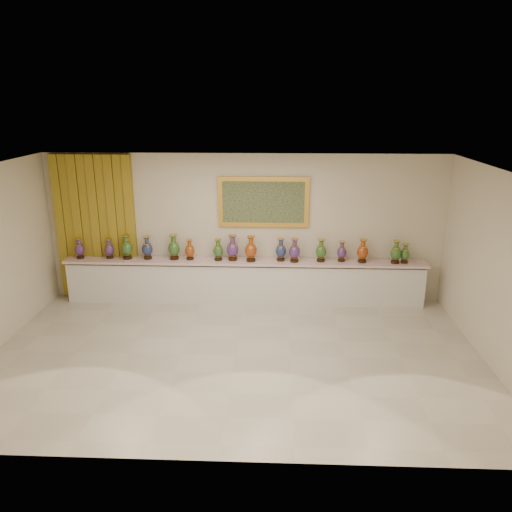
{
  "coord_description": "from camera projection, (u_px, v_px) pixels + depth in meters",
  "views": [
    {
      "loc": [
        0.63,
        -7.26,
        4.01
      ],
      "look_at": [
        0.26,
        1.7,
        1.17
      ],
      "focal_mm": 35.0,
      "sensor_mm": 36.0,
      "label": 1
    }
  ],
  "objects": [
    {
      "name": "room",
      "position": [
        122.0,
        224.0,
        10.1
      ],
      "size": [
        8.0,
        8.0,
        8.0
      ],
      "color": "beige",
      "rests_on": "ground"
    },
    {
      "name": "vase_0",
      "position": [
        80.0,
        249.0,
        10.11
      ],
      "size": [
        0.2,
        0.2,
        0.42
      ],
      "rotation": [
        0.0,
        0.0,
        0.03
      ],
      "color": "black",
      "rests_on": "counter"
    },
    {
      "name": "vase_12",
      "position": [
        342.0,
        252.0,
        9.92
      ],
      "size": [
        0.25,
        0.25,
        0.41
      ],
      "rotation": [
        0.0,
        0.0,
        -0.38
      ],
      "color": "black",
      "rests_on": "counter"
    },
    {
      "name": "vase_15",
      "position": [
        405.0,
        254.0,
        9.82
      ],
      "size": [
        0.2,
        0.2,
        0.4
      ],
      "rotation": [
        0.0,
        0.0,
        -0.09
      ],
      "color": "black",
      "rests_on": "counter"
    },
    {
      "name": "vase_8",
      "position": [
        251.0,
        250.0,
        9.91
      ],
      "size": [
        0.27,
        0.27,
        0.52
      ],
      "rotation": [
        0.0,
        0.0,
        -0.16
      ],
      "color": "black",
      "rests_on": "counter"
    },
    {
      "name": "vase_11",
      "position": [
        321.0,
        251.0,
        9.91
      ],
      "size": [
        0.25,
        0.25,
        0.46
      ],
      "rotation": [
        0.0,
        0.0,
        -0.19
      ],
      "color": "black",
      "rests_on": "counter"
    },
    {
      "name": "vase_2",
      "position": [
        127.0,
        248.0,
        10.07
      ],
      "size": [
        0.3,
        0.3,
        0.49
      ],
      "rotation": [
        0.0,
        0.0,
        -0.43
      ],
      "color": "black",
      "rests_on": "counter"
    },
    {
      "name": "vase_9",
      "position": [
        281.0,
        251.0,
        9.95
      ],
      "size": [
        0.26,
        0.26,
        0.46
      ],
      "rotation": [
        0.0,
        0.0,
        0.26
      ],
      "color": "black",
      "rests_on": "counter"
    },
    {
      "name": "vase_13",
      "position": [
        363.0,
        252.0,
        9.85
      ],
      "size": [
        0.23,
        0.23,
        0.48
      ],
      "rotation": [
        0.0,
        0.0,
        -0.02
      ],
      "color": "black",
      "rests_on": "counter"
    },
    {
      "name": "ground",
      "position": [
        236.0,
        355.0,
        8.15
      ],
      "size": [
        8.0,
        8.0,
        0.0
      ],
      "primitive_type": "plane",
      "color": "beige",
      "rests_on": "ground"
    },
    {
      "name": "vase_3",
      "position": [
        147.0,
        249.0,
        10.06
      ],
      "size": [
        0.29,
        0.29,
        0.47
      ],
      "rotation": [
        0.0,
        0.0,
        0.39
      ],
      "color": "black",
      "rests_on": "counter"
    },
    {
      "name": "vase_1",
      "position": [
        109.0,
        250.0,
        10.12
      ],
      "size": [
        0.22,
        0.22,
        0.4
      ],
      "rotation": [
        0.0,
        0.0,
        0.16
      ],
      "color": "black",
      "rests_on": "counter"
    },
    {
      "name": "vase_6",
      "position": [
        218.0,
        251.0,
        9.98
      ],
      "size": [
        0.24,
        0.24,
        0.44
      ],
      "rotation": [
        0.0,
        0.0,
        0.19
      ],
      "color": "black",
      "rests_on": "counter"
    },
    {
      "name": "label_card",
      "position": [
        127.0,
        261.0,
        10.0
      ],
      "size": [
        0.1,
        0.06,
        0.0
      ],
      "primitive_type": "cube",
      "color": "white",
      "rests_on": "counter"
    },
    {
      "name": "vase_10",
      "position": [
        294.0,
        251.0,
        9.88
      ],
      "size": [
        0.28,
        0.28,
        0.48
      ],
      "rotation": [
        0.0,
        0.0,
        -0.31
      ],
      "color": "black",
      "rests_on": "counter"
    },
    {
      "name": "counter",
      "position": [
        244.0,
        282.0,
        10.18
      ],
      "size": [
        7.28,
        0.48,
        0.9
      ],
      "color": "white",
      "rests_on": "ground"
    },
    {
      "name": "vase_7",
      "position": [
        233.0,
        249.0,
        9.98
      ],
      "size": [
        0.29,
        0.29,
        0.52
      ],
      "rotation": [
        0.0,
        0.0,
        -0.25
      ],
      "color": "black",
      "rests_on": "counter"
    },
    {
      "name": "vase_5",
      "position": [
        190.0,
        251.0,
        10.03
      ],
      "size": [
        0.21,
        0.21,
        0.42
      ],
      "rotation": [
        0.0,
        0.0,
        0.11
      ],
      "color": "black",
      "rests_on": "counter"
    },
    {
      "name": "vase_4",
      "position": [
        174.0,
        248.0,
        10.04
      ],
      "size": [
        0.31,
        0.31,
        0.51
      ],
      "rotation": [
        0.0,
        0.0,
        0.37
      ],
      "color": "black",
      "rests_on": "counter"
    },
    {
      "name": "vase_14",
      "position": [
        396.0,
        253.0,
        9.81
      ],
      "size": [
        0.26,
        0.26,
        0.46
      ],
      "rotation": [
        0.0,
        0.0,
        0.23
      ],
      "color": "black",
      "rests_on": "counter"
    }
  ]
}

